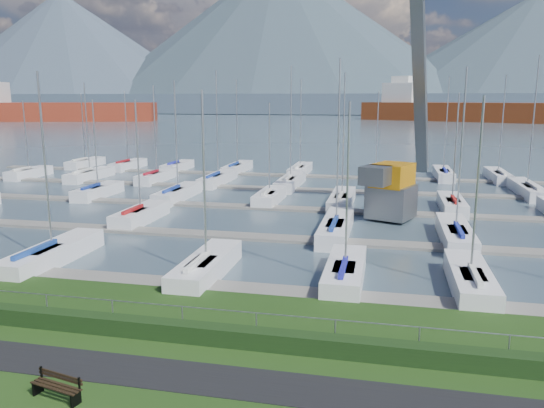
# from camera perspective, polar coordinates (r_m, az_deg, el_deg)

# --- Properties ---
(path) EXTENTS (160.00, 2.00, 0.04)m
(path) POSITION_cam_1_polar(r_m,az_deg,el_deg) (19.06, -10.12, -17.71)
(path) COLOR black
(path) RESTS_ON grass
(water) EXTENTS (800.00, 540.00, 0.20)m
(water) POSITION_cam_1_polar(r_m,az_deg,el_deg) (278.59, 11.05, 9.10)
(water) COLOR #445663
(hedge) EXTENTS (80.00, 0.70, 0.70)m
(hedge) POSITION_cam_1_polar(r_m,az_deg,el_deg) (21.07, -7.40, -13.64)
(hedge) COLOR black
(hedge) RESTS_ON grass
(fence) EXTENTS (80.00, 0.04, 0.04)m
(fence) POSITION_cam_1_polar(r_m,az_deg,el_deg) (21.07, -7.09, -11.11)
(fence) COLOR gray
(fence) RESTS_ON grass
(foothill) EXTENTS (900.00, 80.00, 12.00)m
(foothill) POSITION_cam_1_polar(r_m,az_deg,el_deg) (348.42, 11.39, 10.54)
(foothill) COLOR #455465
(foothill) RESTS_ON water
(mountains) EXTENTS (1190.00, 360.00, 115.00)m
(mountains) POSITION_cam_1_polar(r_m,az_deg,el_deg) (424.62, 12.84, 16.08)
(mountains) COLOR #404C5E
(mountains) RESTS_ON water
(docks) EXTENTS (90.00, 41.60, 0.25)m
(docks) POSITION_cam_1_polar(r_m,az_deg,el_deg) (45.81, 3.73, -0.60)
(docks) COLOR gray
(docks) RESTS_ON water
(bench_left) EXTENTS (1.85, 0.81, 0.85)m
(bench_left) POSITION_cam_1_polar(r_m,az_deg,el_deg) (18.63, -22.11, -17.71)
(bench_left) COLOR black
(bench_left) RESTS_ON grass
(crane) EXTENTS (6.00, 13.48, 22.35)m
(crane) POSITION_cam_1_polar(r_m,az_deg,el_deg) (43.68, 13.52, 5.89)
(crane) COLOR #56595E
(crane) RESTS_ON water
(cargo_ship_west) EXTENTS (83.43, 40.52, 21.50)m
(cargo_ship_west) POSITION_cam_1_polar(r_m,az_deg,el_deg) (248.77, -23.02, 9.14)
(cargo_ship_west) COLOR maroon
(cargo_ship_west) RESTS_ON water
(cargo_ship_mid) EXTENTS (104.26, 57.80, 21.50)m
(cargo_ship_mid) POSITION_cam_1_polar(r_m,az_deg,el_deg) (240.67, 21.07, 9.18)
(cargo_ship_mid) COLOR maroon
(cargo_ship_mid) RESTS_ON water
(sailboat_fleet) EXTENTS (74.88, 49.37, 13.82)m
(sailboat_fleet) POSITION_cam_1_polar(r_m,az_deg,el_deg) (48.70, 3.74, 6.78)
(sailboat_fleet) COLOR navy
(sailboat_fleet) RESTS_ON water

